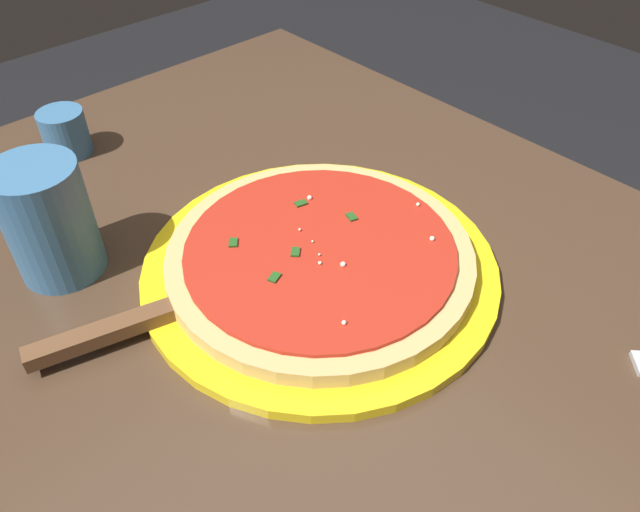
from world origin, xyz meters
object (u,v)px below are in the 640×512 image
(serving_plate, at_px, (320,267))
(pizza_server, at_px, (152,318))
(cup_tall_drink, at_px, (49,221))
(cup_small_sauce, at_px, (65,133))
(pizza, at_px, (320,256))

(serving_plate, xyz_separation_m, pizza_server, (-0.04, -0.16, 0.01))
(cup_tall_drink, bearing_deg, serving_plate, 45.85)
(cup_tall_drink, relative_size, cup_small_sauce, 2.11)
(serving_plate, height_order, pizza_server, pizza_server)
(pizza_server, height_order, cup_small_sauce, cup_small_sauce)
(pizza_server, bearing_deg, serving_plate, 74.62)
(cup_tall_drink, bearing_deg, pizza_server, 9.16)
(pizza_server, relative_size, cup_tall_drink, 1.94)
(pizza, distance_m, pizza_server, 0.16)
(pizza, relative_size, cup_tall_drink, 2.52)
(serving_plate, xyz_separation_m, pizza, (-0.00, 0.00, 0.02))
(pizza_server, bearing_deg, pizza, 74.62)
(serving_plate, xyz_separation_m, cup_small_sauce, (-0.36, -0.08, 0.02))
(serving_plate, bearing_deg, cup_small_sauce, -167.49)
(pizza, xyz_separation_m, pizza_server, (-0.04, -0.16, -0.00))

